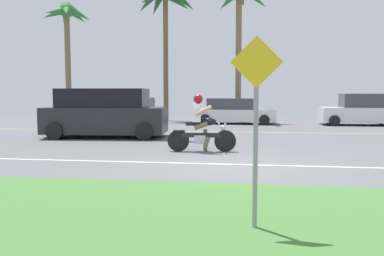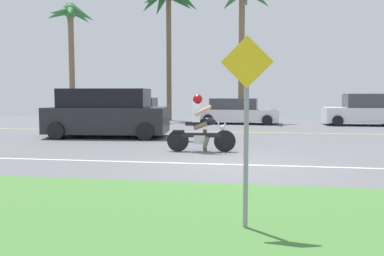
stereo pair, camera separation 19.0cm
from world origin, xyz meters
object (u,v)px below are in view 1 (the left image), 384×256
Objects in this scene: motorcyclist at (201,128)px; suv_nearby at (105,114)px; palm_tree_2 at (165,3)px; street_sign at (256,114)px; parked_car_0 at (129,112)px; palm_tree_0 at (239,6)px; parked_car_1 at (234,112)px; palm_tree_1 at (67,22)px; parked_car_2 at (360,111)px.

suv_nearby reaches higher than motorcyclist.
palm_tree_2 reaches higher than street_sign.
palm_tree_2 reaches higher than parked_car_0.
parked_car_0 is 1.71× the size of street_sign.
motorcyclist is at bearing -38.81° from suv_nearby.
motorcyclist is 0.24× the size of palm_tree_0.
parked_car_0 is at bearing -169.74° from parked_car_1.
palm_tree_0 is 1.08× the size of palm_tree_1.
palm_tree_1 reaches higher than suv_nearby.
parked_car_1 is 6.31m from palm_tree_0.
parked_car_0 is at bearing 117.57° from motorcyclist.
street_sign is at bearing -75.19° from palm_tree_2.
motorcyclist is 0.44× the size of parked_car_1.
parked_car_0 is at bearing -175.65° from parked_car_2.
palm_tree_2 is at bearing 168.63° from parked_car_2.
palm_tree_2 is at bearing 104.81° from street_sign.
palm_tree_1 is at bearing 179.66° from palm_tree_2.
parked_car_0 is 7.45m from palm_tree_2.
palm_tree_2 is (-11.16, 2.24, 6.48)m from parked_car_2.
parked_car_1 is at bearing -25.95° from palm_tree_2.
palm_tree_2 is (-3.83, 13.27, 6.55)m from motorcyclist.
motorcyclist is 17.75m from palm_tree_1.
street_sign reaches higher than suv_nearby.
street_sign is (6.71, -16.78, 0.77)m from parked_car_0.
parked_car_1 is (0.58, 11.13, -0.04)m from motorcyclist.
parked_car_0 is 0.50× the size of palm_tree_0.
parked_car_0 is 1.02× the size of parked_car_2.
suv_nearby reaches higher than parked_car_1.
parked_car_1 is 1.90× the size of street_sign.
street_sign reaches higher than parked_car_0.
parked_car_1 is 1.13× the size of parked_car_2.
palm_tree_1 is at bearing 172.64° from parked_car_2.
palm_tree_0 is (0.14, 1.40, 6.15)m from parked_car_1.
motorcyclist is 0.84× the size of street_sign.
motorcyclist is at bearing -92.97° from parked_car_1.
motorcyclist is 5.34m from suv_nearby.
street_sign is at bearing -68.19° from parked_car_0.
parked_car_0 is 18.09m from street_sign.
palm_tree_2 is at bearing 88.08° from suv_nearby.
street_sign is (1.46, -6.71, 0.75)m from motorcyclist.
palm_tree_1 reaches higher than motorcyclist.
suv_nearby is 0.64× the size of palm_tree_1.
parked_car_1 is at bearing 10.26° from parked_car_0.
parked_car_1 is (5.84, 1.06, -0.02)m from parked_car_0.
palm_tree_0 is (5.97, 2.46, 6.13)m from parked_car_0.
motorcyclist is 11.36m from parked_car_0.
parked_car_1 is at bearing 87.03° from motorcyclist.
motorcyclist is 0.26× the size of palm_tree_1.
palm_tree_0 is (0.72, 12.53, 6.11)m from motorcyclist.
suv_nearby is at bearing -117.97° from palm_tree_0.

